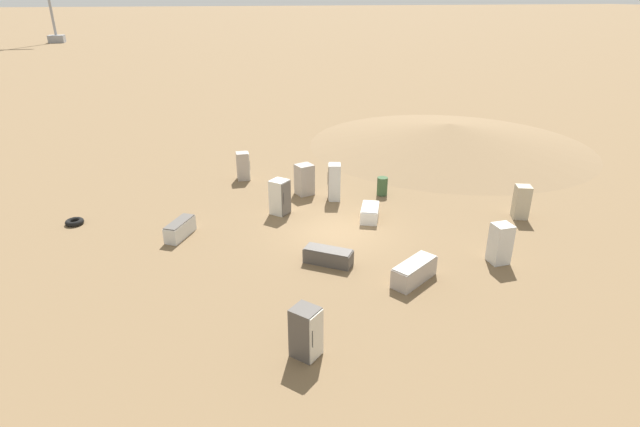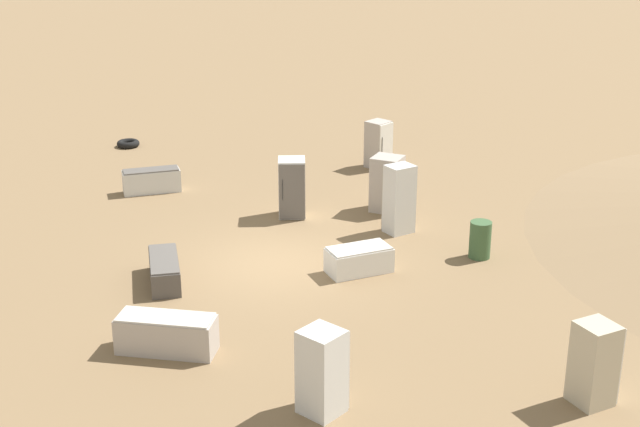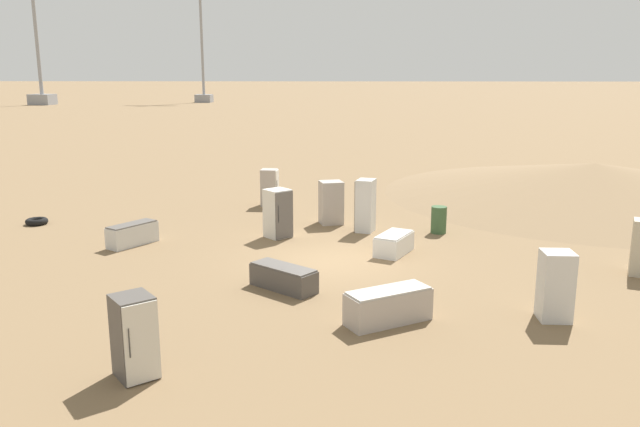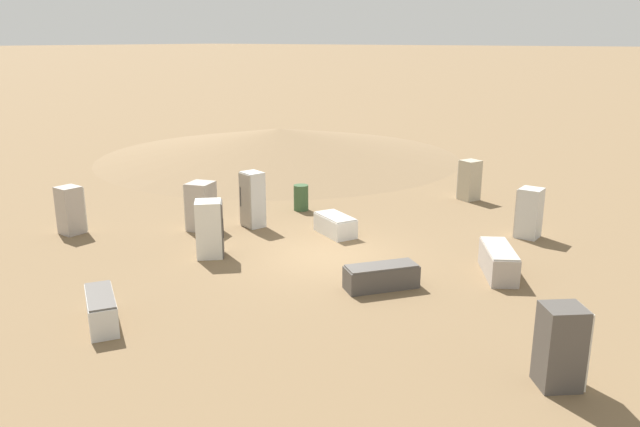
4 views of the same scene
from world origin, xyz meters
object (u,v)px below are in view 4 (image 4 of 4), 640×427
object	(u,v)px
discarded_fridge_5	(381,277)
discarded_fridge_8	(201,206)
discarded_fridge_0	(469,180)
discarded_fridge_3	(498,261)
discarded_fridge_1	(529,213)
discarded_fridge_6	(252,199)
rusty_barrel	(301,198)
discarded_fridge_10	(71,210)
discarded_fridge_9	(561,347)
discarded_fridge_2	(335,225)
discarded_fridge_7	(101,310)
discarded_fridge_4	(210,229)

from	to	relation	value
discarded_fridge_5	discarded_fridge_8	world-z (taller)	discarded_fridge_8
discarded_fridge_0	discarded_fridge_8	bearing A→B (deg)	169.24
discarded_fridge_3	discarded_fridge_5	distance (m)	3.29
discarded_fridge_1	discarded_fridge_6	xyz separation A→B (m)	(-4.10, 7.81, 0.13)
discarded_fridge_3	rusty_barrel	xyz separation A→B (m)	(2.16, 8.12, 0.09)
discarded_fridge_6	discarded_fridge_10	world-z (taller)	discarded_fridge_6
discarded_fridge_9	discarded_fridge_0	bearing A→B (deg)	169.04
discarded_fridge_0	discarded_fridge_2	bearing A→B (deg)	-172.75
discarded_fridge_1	discarded_fridge_9	xyz separation A→B (m)	(-8.40, -3.19, -0.02)
discarded_fridge_6	discarded_fridge_8	distance (m)	1.68
discarded_fridge_3	discarded_fridge_10	distance (m)	13.17
discarded_fridge_5	discarded_fridge_9	bearing A→B (deg)	-166.52
discarded_fridge_5	discarded_fridge_7	size ratio (longest dim) A/B	1.08
discarded_fridge_1	discarded_fridge_10	xyz separation A→B (m)	(-8.01, 12.05, -0.02)
discarded_fridge_9	discarded_fridge_10	distance (m)	15.24
discarded_fridge_7	discarded_fridge_8	size ratio (longest dim) A/B	1.10
discarded_fridge_5	discarded_fridge_4	bearing A→B (deg)	45.55
discarded_fridge_2	discarded_fridge_5	xyz separation A→B (m)	(-3.02, -3.41, -0.01)
discarded_fridge_4	discarded_fridge_5	bearing A→B (deg)	55.55
discarded_fridge_6	discarded_fridge_9	size ratio (longest dim) A/B	1.20
discarded_fridge_3	discarded_fridge_8	size ratio (longest dim) A/B	1.28
rusty_barrel	discarded_fridge_2	bearing A→B (deg)	-122.75
discarded_fridge_9	rusty_barrel	distance (m)	12.90
discarded_fridge_8	rusty_barrel	world-z (taller)	discarded_fridge_8
discarded_fridge_1	discarded_fridge_4	distance (m)	9.82
discarded_fridge_2	discarded_fridge_4	world-z (taller)	discarded_fridge_4
discarded_fridge_1	discarded_fridge_6	size ratio (longest dim) A/B	0.85
discarded_fridge_4	discarded_fridge_9	xyz separation A→B (m)	(-1.37, -10.05, -0.05)
discarded_fridge_1	discarded_fridge_7	distance (m)	12.89
discarded_fridge_6	discarded_fridge_2	bearing A→B (deg)	-146.30
discarded_fridge_9	discarded_fridge_10	size ratio (longest dim) A/B	1.00
discarded_fridge_6	discarded_fridge_7	distance (m)	7.83
discarded_fridge_4	discarded_fridge_8	xyz separation A→B (m)	(1.70, 2.09, -0.03)
discarded_fridge_3	discarded_fridge_7	xyz separation A→B (m)	(-7.88, 6.01, -0.03)
discarded_fridge_0	discarded_fridge_6	size ratio (longest dim) A/B	0.84
discarded_fridge_4	discarded_fridge_1	bearing A→B (deg)	92.88
discarded_fridge_6	discarded_fridge_10	bearing A→B (deg)	59.19
discarded_fridge_1	rusty_barrel	world-z (taller)	discarded_fridge_1
discarded_fridge_2	discarded_fridge_5	distance (m)	4.56
discarded_fridge_0	discarded_fridge_9	size ratio (longest dim) A/B	1.00
discarded_fridge_0	rusty_barrel	size ratio (longest dim) A/B	1.66
discarded_fridge_9	discarded_fridge_1	bearing A→B (deg)	160.84
discarded_fridge_1	discarded_fridge_5	distance (m)	6.51
discarded_fridge_7	discarded_fridge_4	bearing A→B (deg)	-132.80
discarded_fridge_7	discarded_fridge_9	xyz separation A→B (m)	(3.19, -8.81, 0.42)
discarded_fridge_3	discarded_fridge_4	size ratio (longest dim) A/B	1.23
discarded_fridge_4	discarded_fridge_6	xyz separation A→B (m)	(2.94, 0.96, 0.10)
discarded_fridge_4	discarded_fridge_10	size ratio (longest dim) A/B	1.07
discarded_fridge_6	rusty_barrel	bearing A→B (deg)	-75.41
discarded_fridge_2	discarded_fridge_8	xyz separation A→B (m)	(-2.08, 3.86, 0.48)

